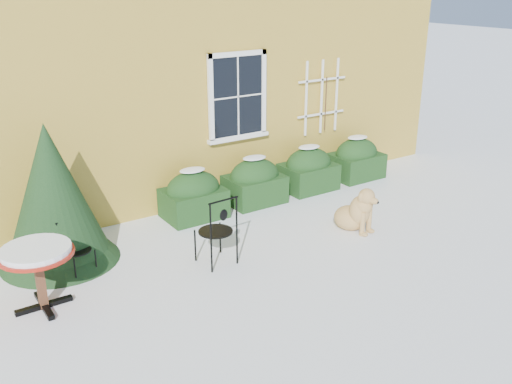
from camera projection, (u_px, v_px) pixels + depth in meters
ground at (294, 269)px, 8.41m from camera, size 80.00×80.00×0.00m
house at (107, 16)px, 12.71m from camera, size 12.40×8.40×6.40m
hedge_row at (282, 176)px, 11.10m from camera, size 4.95×0.80×0.91m
evergreen_shrub at (54, 208)px, 8.36m from camera, size 1.77×1.77×2.14m
bistro_table at (37, 258)px, 7.17m from camera, size 0.94×0.94×0.87m
patio_chair_near at (217, 230)px, 8.39m from camera, size 0.52×0.52×1.09m
patio_chair_far at (76, 248)px, 8.13m from camera, size 0.45×0.45×0.82m
dog at (357, 212)px, 9.58m from camera, size 0.61×0.92×0.82m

